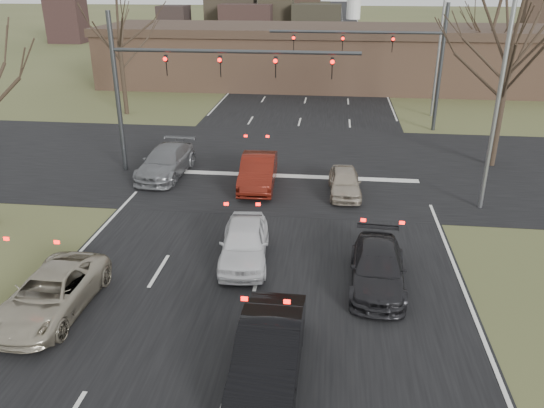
{
  "coord_description": "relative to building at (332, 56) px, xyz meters",
  "views": [
    {
      "loc": [
        2.29,
        -12.5,
        9.53
      ],
      "look_at": [
        0.28,
        4.77,
        2.0
      ],
      "focal_mm": 35.0,
      "sensor_mm": 36.0,
      "label": 1
    }
  ],
  "objects": [
    {
      "name": "ground",
      "position": [
        -2.0,
        -38.0,
        -2.67
      ],
      "size": [
        360.0,
        360.0,
        0.0
      ],
      "primitive_type": "plane",
      "color": "#474F2A",
      "rests_on": "ground"
    },
    {
      "name": "road_main",
      "position": [
        -2.0,
        22.0,
        -2.66
      ],
      "size": [
        14.0,
        300.0,
        0.02
      ],
      "primitive_type": "cube",
      "color": "black",
      "rests_on": "ground"
    },
    {
      "name": "road_cross",
      "position": [
        -2.0,
        -23.0,
        -2.65
      ],
      "size": [
        200.0,
        14.0,
        0.02
      ],
      "primitive_type": "cube",
      "color": "black",
      "rests_on": "ground"
    },
    {
      "name": "building",
      "position": [
        0.0,
        0.0,
        0.0
      ],
      "size": [
        42.4,
        10.4,
        5.3
      ],
      "color": "#835E46",
      "rests_on": "ground"
    },
    {
      "name": "mast_arm_near",
      "position": [
        -7.23,
        -25.0,
        2.41
      ],
      "size": [
        12.12,
        0.24,
        8.0
      ],
      "color": "#383A3D",
      "rests_on": "ground"
    },
    {
      "name": "mast_arm_far",
      "position": [
        4.18,
        -15.0,
        2.35
      ],
      "size": [
        11.12,
        0.24,
        8.0
      ],
      "color": "#383A3D",
      "rests_on": "ground"
    },
    {
      "name": "streetlight_right_near",
      "position": [
        6.82,
        -28.0,
        2.92
      ],
      "size": [
        2.34,
        0.25,
        10.0
      ],
      "color": "gray",
      "rests_on": "ground"
    },
    {
      "name": "streetlight_right_far",
      "position": [
        7.32,
        -11.0,
        2.92
      ],
      "size": [
        2.34,
        0.25,
        10.0
      ],
      "color": "gray",
      "rests_on": "ground"
    },
    {
      "name": "tree_left_far",
      "position": [
        -15.0,
        -13.0,
        4.68
      ],
      "size": [
        5.7,
        5.7,
        9.5
      ],
      "color": "black",
      "rests_on": "ground"
    },
    {
      "name": "tree_right_far",
      "position": [
        13.0,
        -3.0,
        4.29
      ],
      "size": [
        5.4,
        5.4,
        9.0
      ],
      "color": "black",
      "rests_on": "ground"
    },
    {
      "name": "car_silver_suv",
      "position": [
        -7.96,
        -37.7,
        -2.03
      ],
      "size": [
        2.22,
        4.65,
        1.28
      ],
      "primitive_type": "imported",
      "rotation": [
        0.0,
        0.0,
        -0.02
      ],
      "color": "#A59B85",
      "rests_on": "ground"
    },
    {
      "name": "car_white_sedan",
      "position": [
        -2.65,
        -33.83,
        -1.95
      ],
      "size": [
        2.06,
        4.31,
        1.42
      ],
      "primitive_type": "imported",
      "rotation": [
        0.0,
        0.0,
        0.09
      ],
      "color": "silver",
      "rests_on": "ground"
    },
    {
      "name": "car_black_hatch",
      "position": [
        -1.04,
        -39.75,
        -1.91
      ],
      "size": [
        1.62,
        4.57,
        1.5
      ],
      "primitive_type": "imported",
      "rotation": [
        0.0,
        0.0,
        -0.01
      ],
      "color": "black",
      "rests_on": "ground"
    },
    {
      "name": "car_charcoal_sedan",
      "position": [
        2.0,
        -35.0,
        -2.03
      ],
      "size": [
        2.0,
        4.46,
        1.27
      ],
      "primitive_type": "imported",
      "rotation": [
        0.0,
        0.0,
        -0.05
      ],
      "color": "black",
      "rests_on": "ground"
    },
    {
      "name": "car_grey_ahead",
      "position": [
        -8.1,
        -25.5,
        -1.94
      ],
      "size": [
        2.29,
        5.11,
        1.45
      ],
      "primitive_type": "imported",
      "rotation": [
        0.0,
        0.0,
        -0.05
      ],
      "color": "slate",
      "rests_on": "ground"
    },
    {
      "name": "car_red_ahead",
      "position": [
        -3.18,
        -26.5,
        -1.9
      ],
      "size": [
        1.83,
        4.7,
        1.52
      ],
      "primitive_type": "imported",
      "rotation": [
        0.0,
        0.0,
        0.05
      ],
      "color": "#51130B",
      "rests_on": "ground"
    },
    {
      "name": "car_silver_ahead",
      "position": [
        1.0,
        -27.08,
        -2.05
      ],
      "size": [
        1.6,
        3.65,
        1.22
      ],
      "primitive_type": "imported",
      "rotation": [
        0.0,
        0.0,
        0.04
      ],
      "color": "#AB9E8A",
      "rests_on": "ground"
    }
  ]
}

